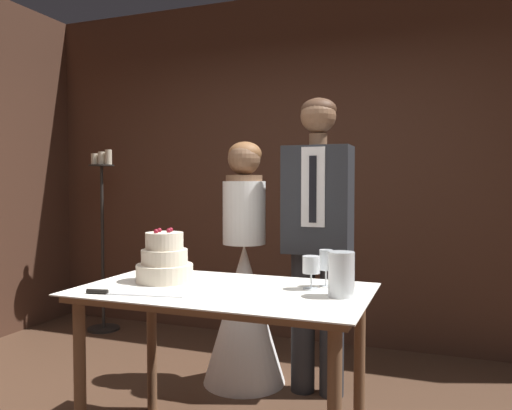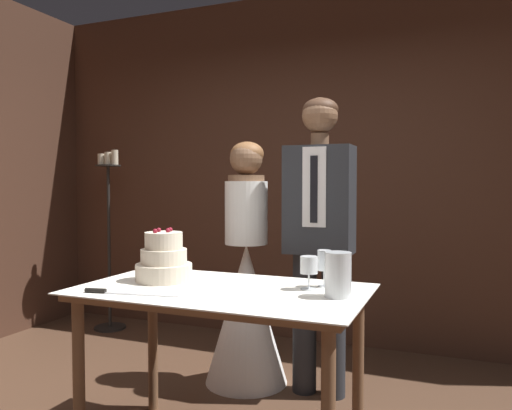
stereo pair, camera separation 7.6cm
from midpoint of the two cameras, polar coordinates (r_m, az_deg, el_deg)
name	(u,v)px [view 1 (the left image)]	position (r m, az deg, el deg)	size (l,w,h in m)	color
wall_back	(315,168)	(4.20, 6.29, 4.25)	(5.27, 0.12, 2.89)	#472B1E
cake_table	(224,309)	(2.43, -4.59, -11.80)	(1.37, 0.79, 0.81)	brown
tiered_cake	(165,261)	(2.60, -11.23, -6.32)	(0.29, 0.29, 0.27)	beige
cake_knife	(116,293)	(2.37, -16.64, -9.62)	(0.45, 0.10, 0.02)	silver
wine_glass_near	(326,261)	(2.44, 7.12, -6.37)	(0.07, 0.07, 0.18)	silver
wine_glass_middle	(311,267)	(2.38, 5.41, -7.02)	(0.08, 0.08, 0.16)	silver
hurricane_candle	(341,275)	(2.24, 8.76, -7.95)	(0.12, 0.12, 0.20)	silver
bride	(244,294)	(3.33, -2.02, -10.11)	(0.54, 0.54, 1.59)	white
groom	(318,227)	(3.11, 6.37, -2.54)	(0.41, 0.25, 1.84)	#282B30
candle_stand	(103,241)	(4.68, -17.57, -3.92)	(0.28, 0.28, 1.61)	black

